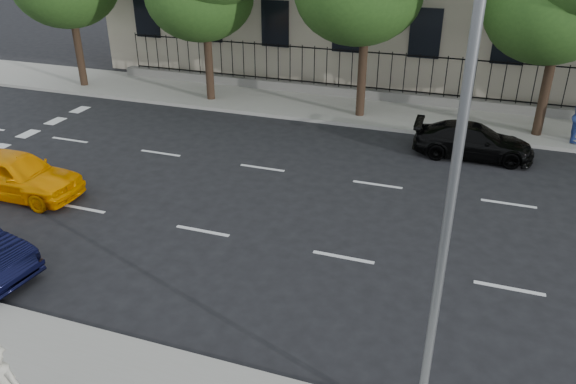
% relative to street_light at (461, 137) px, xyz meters
% --- Properties ---
extents(ground, '(120.00, 120.00, 0.00)m').
position_rel_street_light_xyz_m(ground, '(-2.50, 1.77, -5.15)').
color(ground, black).
rests_on(ground, ground).
extents(far_sidewalk, '(60.00, 4.00, 0.15)m').
position_rel_street_light_xyz_m(far_sidewalk, '(-2.50, 15.77, -5.07)').
color(far_sidewalk, gray).
rests_on(far_sidewalk, ground).
extents(lane_markings, '(49.60, 4.62, 0.01)m').
position_rel_street_light_xyz_m(lane_markings, '(-2.50, 6.52, -5.14)').
color(lane_markings, silver).
rests_on(lane_markings, ground).
extents(iron_fence, '(30.00, 0.50, 2.20)m').
position_rel_street_light_xyz_m(iron_fence, '(-2.50, 17.47, -4.50)').
color(iron_fence, slate).
rests_on(iron_fence, far_sidewalk).
extents(street_light, '(0.25, 3.32, 8.05)m').
position_rel_street_light_xyz_m(street_light, '(0.00, 0.00, 0.00)').
color(street_light, slate).
rests_on(street_light, near_sidewalk).
extents(yellow_taxi, '(4.21, 1.74, 1.42)m').
position_rel_street_light_xyz_m(yellow_taxi, '(-12.86, 4.37, -4.44)').
color(yellow_taxi, '#FF9C00').
rests_on(yellow_taxi, ground).
extents(black_sedan, '(4.20, 1.80, 1.21)m').
position_rel_street_light_xyz_m(black_sedan, '(0.22, 12.17, -4.54)').
color(black_sedan, black).
rests_on(black_sedan, ground).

